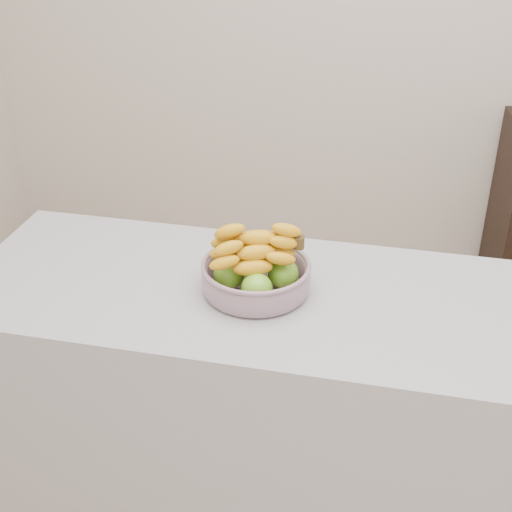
{
  "coord_description": "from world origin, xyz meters",
  "views": [
    {
      "loc": [
        0.08,
        -1.31,
        1.86
      ],
      "look_at": [
        -0.25,
        0.15,
        1.0
      ],
      "focal_mm": 50.0,
      "sensor_mm": 36.0,
      "label": 1
    }
  ],
  "objects": [
    {
      "name": "counter",
      "position": [
        0.0,
        0.15,
        0.45
      ],
      "size": [
        2.0,
        0.6,
        0.9
      ],
      "primitive_type": "cube",
      "color": "#A5A5AE",
      "rests_on": "ground"
    },
    {
      "name": "fruit_bowl",
      "position": [
        -0.25,
        0.15,
        0.95
      ],
      "size": [
        0.27,
        0.27,
        0.17
      ],
      "rotation": [
        0.0,
        0.0,
        0.25
      ],
      "color": "#95A2B3",
      "rests_on": "counter"
    }
  ]
}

